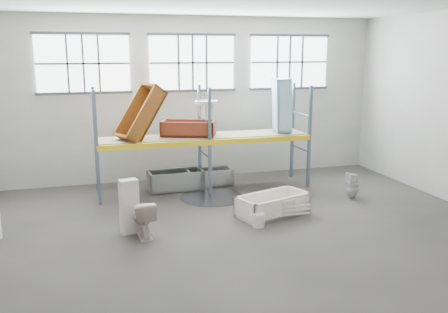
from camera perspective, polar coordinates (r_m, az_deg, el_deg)
name	(u,v)px	position (r m, az deg, el deg)	size (l,w,h in m)	color
floor	(243,233)	(11.05, 2.20, -8.98)	(12.00, 10.00, 0.10)	#4D4842
wall_back	(192,99)	(15.24, -3.76, 6.80)	(12.00, 0.10, 5.00)	#9D9B91
wall_front	(382,180)	(5.92, 18.04, -2.60)	(12.00, 0.10, 5.00)	#B0ADA3
window_left	(83,64)	(14.70, -16.20, 10.44)	(2.60, 0.04, 1.60)	white
window_mid	(192,63)	(15.06, -3.73, 10.92)	(2.60, 0.04, 1.60)	white
window_right	(289,62)	(16.07, 7.69, 10.93)	(2.60, 0.04, 1.60)	white
rack_upright_la	(97,149)	(12.90, -14.70, 0.91)	(0.08, 0.08, 3.00)	slate
rack_upright_lb	(95,140)	(14.08, -14.86, 1.84)	(0.08, 0.08, 3.00)	slate
rack_upright_ma	(210,142)	(13.31, -1.69, 1.66)	(0.08, 0.08, 3.00)	slate
rack_upright_mb	(200,135)	(14.45, -2.89, 2.50)	(0.08, 0.08, 3.00)	slate
rack_upright_ra	(309,137)	(14.34, 10.00, 2.25)	(0.08, 0.08, 3.00)	slate
rack_upright_rb	(292,131)	(15.41, 8.04, 3.01)	(0.08, 0.08, 3.00)	slate
rack_beam_front	(210,142)	(13.31, -1.69, 1.66)	(6.00, 0.10, 0.14)	yellow
rack_beam_back	(200,135)	(14.45, -2.89, 2.50)	(6.00, 0.10, 0.14)	yellow
shelf_deck	(204,136)	(13.86, -2.31, 2.42)	(5.90, 1.10, 0.03)	gray
wet_patch	(212,197)	(13.48, -1.43, -4.76)	(1.80, 1.80, 0.00)	black
bathtub_beige	(273,205)	(12.03, 5.76, -5.66)	(1.77, 0.83, 0.52)	#F1E1CF
cistern_spare	(287,207)	(11.83, 7.40, -5.92)	(0.37, 0.18, 0.36)	beige
sink_in_tub	(256,213)	(11.75, 3.81, -6.58)	(0.40, 0.40, 0.14)	#F1E0CB
toilet_beige	(143,218)	(10.74, -9.45, -7.17)	(0.46, 0.80, 0.82)	beige
cistern_tall	(129,206)	(10.93, -11.07, -5.78)	(0.39, 0.26, 1.22)	beige
toilet_white	(353,185)	(13.76, 14.88, -3.29)	(0.32, 0.33, 0.71)	silver
steel_tub_left	(176,180)	(14.13, -5.71, -2.81)	(1.57, 0.73, 0.57)	#9C9FA3
steel_tub_right	(209,177)	(14.60, -1.76, -2.42)	(1.35, 0.63, 0.50)	#B8BBC1
rust_tub_flat	(188,128)	(13.76, -4.21, 3.34)	(1.50, 0.70, 0.42)	maroon
rust_tub_tilted	(140,113)	(13.40, -9.79, 5.00)	(1.66, 0.78, 0.47)	#87420D
sink_on_shelf	(206,119)	(13.57, -2.09, 4.41)	(0.64, 0.49, 0.56)	silver
blue_tub_upright	(282,105)	(14.44, 6.80, 6.01)	(1.54, 0.72, 0.43)	#8EBFDA
bucket	(259,220)	(11.25, 4.11, -7.48)	(0.27, 0.27, 0.31)	silver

